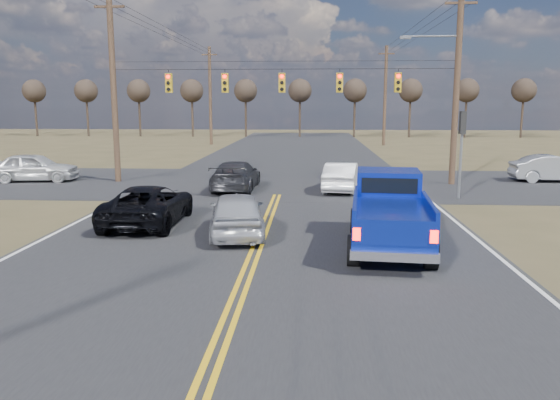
# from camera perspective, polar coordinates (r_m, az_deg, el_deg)

# --- Properties ---
(ground) EXTENTS (160.00, 160.00, 0.00)m
(ground) POSITION_cam_1_polar(r_m,az_deg,el_deg) (11.96, -4.61, -10.63)
(ground) COLOR brown
(ground) RESTS_ON ground
(road_main) EXTENTS (14.00, 120.00, 0.02)m
(road_main) POSITION_cam_1_polar(r_m,az_deg,el_deg) (21.56, -0.96, -1.26)
(road_main) COLOR #28282B
(road_main) RESTS_ON ground
(road_cross) EXTENTS (120.00, 12.00, 0.02)m
(road_cross) POSITION_cam_1_polar(r_m,az_deg,el_deg) (29.43, 0.20, 1.78)
(road_cross) COLOR #28282B
(road_cross) RESTS_ON ground
(signal_gantry) EXTENTS (19.60, 4.83, 10.00)m
(signal_gantry) POSITION_cam_1_polar(r_m,az_deg,el_deg) (28.90, 1.20, 11.70)
(signal_gantry) COLOR #473323
(signal_gantry) RESTS_ON ground
(utility_poles) EXTENTS (19.60, 58.32, 10.00)m
(utility_poles) POSITION_cam_1_polar(r_m,az_deg,el_deg) (28.14, 0.10, 12.08)
(utility_poles) COLOR #473323
(utility_poles) RESTS_ON ground
(treeline) EXTENTS (87.00, 117.80, 7.40)m
(treeline) POSITION_cam_1_polar(r_m,az_deg,el_deg) (38.11, 0.96, 12.25)
(treeline) COLOR #33261C
(treeline) RESTS_ON ground
(pickup_truck) EXTENTS (2.71, 5.92, 2.16)m
(pickup_truck) POSITION_cam_1_polar(r_m,az_deg,el_deg) (16.38, 11.34, -1.31)
(pickup_truck) COLOR black
(pickup_truck) RESTS_ON ground
(silver_suv) EXTENTS (2.32, 4.49, 1.46)m
(silver_suv) POSITION_cam_1_polar(r_m,az_deg,el_deg) (17.64, -4.52, -1.40)
(silver_suv) COLOR #ACAFB5
(silver_suv) RESTS_ON ground
(black_suv) EXTENTS (2.35, 5.06, 1.40)m
(black_suv) POSITION_cam_1_polar(r_m,az_deg,el_deg) (19.76, -13.55, -0.50)
(black_suv) COLOR black
(black_suv) RESTS_ON ground
(white_car_queue) EXTENTS (2.10, 4.45, 1.41)m
(white_car_queue) POSITION_cam_1_polar(r_m,az_deg,el_deg) (26.85, 6.47, 2.44)
(white_car_queue) COLOR white
(white_car_queue) RESTS_ON ground
(dgrey_car_queue) EXTENTS (2.12, 5.00, 1.44)m
(dgrey_car_queue) POSITION_cam_1_polar(r_m,az_deg,el_deg) (27.07, -4.64, 2.56)
(dgrey_car_queue) COLOR #2E2E33
(dgrey_car_queue) RESTS_ON ground
(cross_car_west) EXTENTS (2.43, 4.82, 1.57)m
(cross_car_west) POSITION_cam_1_polar(r_m,az_deg,el_deg) (32.84, -24.30, 3.13)
(cross_car_west) COLOR silver
(cross_car_west) RESTS_ON ground
(cross_car_east_near) EXTENTS (1.68, 4.49, 1.46)m
(cross_car_east_near) POSITION_cam_1_polar(r_m,az_deg,el_deg) (33.30, 26.69, 2.94)
(cross_car_east_near) COLOR gray
(cross_car_east_near) RESTS_ON ground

